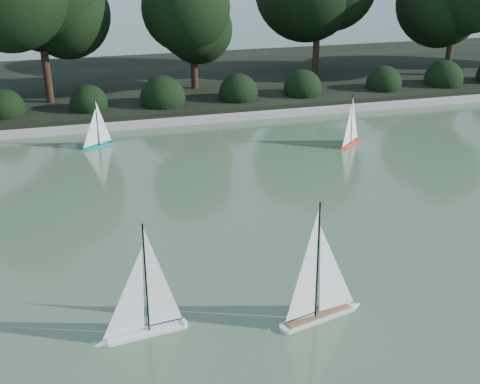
# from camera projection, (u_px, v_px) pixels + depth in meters

# --- Properties ---
(ground) EXTENTS (80.00, 80.00, 0.00)m
(ground) POSITION_uv_depth(u_px,v_px,m) (302.00, 339.00, 7.16)
(ground) COLOR #3A5533
(ground) RESTS_ON ground
(pond_coping) EXTENTS (40.00, 0.35, 0.18)m
(pond_coping) POSITION_uv_depth(u_px,v_px,m) (175.00, 121.00, 15.09)
(pond_coping) COLOR gray
(pond_coping) RESTS_ON ground
(far_bank) EXTENTS (40.00, 8.00, 0.30)m
(far_bank) POSITION_uv_depth(u_px,v_px,m) (153.00, 83.00, 18.60)
(far_bank) COLOR black
(far_bank) RESTS_ON ground
(tree_line) EXTENTS (26.31, 3.93, 4.39)m
(tree_line) POSITION_uv_depth(u_px,v_px,m) (200.00, 3.00, 16.52)
(tree_line) COLOR black
(tree_line) RESTS_ON ground
(shrub_hedge) EXTENTS (29.10, 1.10, 1.10)m
(shrub_hedge) POSITION_uv_depth(u_px,v_px,m) (168.00, 98.00, 15.74)
(shrub_hedge) COLOR black
(shrub_hedge) RESTS_ON ground
(sailboat_white_a) EXTENTS (1.17, 0.32, 1.58)m
(sailboat_white_a) POSITION_uv_depth(u_px,v_px,m) (137.00, 318.00, 7.12)
(sailboat_white_a) COLOR silver
(sailboat_white_a) RESTS_ON ground
(sailboat_white_b) EXTENTS (1.24, 0.48, 1.70)m
(sailboat_white_b) POSITION_uv_depth(u_px,v_px,m) (326.00, 299.00, 7.47)
(sailboat_white_b) COLOR silver
(sailboat_white_b) RESTS_ON ground
(sailboat_orange) EXTENTS (0.78, 0.66, 1.24)m
(sailboat_orange) POSITION_uv_depth(u_px,v_px,m) (349.00, 137.00, 13.53)
(sailboat_orange) COLOR #FF3615
(sailboat_orange) RESTS_ON ground
(sailboat_teal) EXTENTS (0.81, 0.47, 1.16)m
(sailboat_teal) POSITION_uv_depth(u_px,v_px,m) (95.00, 140.00, 13.44)
(sailboat_teal) COLOR #02889C
(sailboat_teal) RESTS_ON ground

